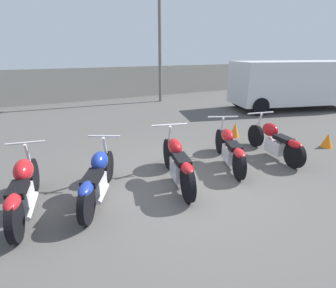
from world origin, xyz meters
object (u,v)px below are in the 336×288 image
Objects in this scene: motorcycle_slot_2 at (178,162)px; traffic_cone_far at (235,130)px; motorcycle_slot_4 at (275,141)px; traffic_cone_near at (327,140)px; light_pole_left at (160,19)px; motorcycle_slot_0 at (24,188)px; parked_van at (295,83)px; motorcycle_slot_1 at (98,178)px; motorcycle_slot_3 at (230,148)px.

motorcycle_slot_2 is 3.41m from traffic_cone_far.
motorcycle_slot_4 reaches higher than traffic_cone_near.
traffic_cone_near is at bearing -82.63° from light_pole_left.
motorcycle_slot_4 is (5.31, -0.04, -0.02)m from motorcycle_slot_0.
motorcycle_slot_4 is at bearing 140.99° from parked_van.
parked_van is 15.10× the size of traffic_cone_near.
motorcycle_slot_1 is at bearing -121.50° from light_pole_left.
parked_van reaches higher than motorcycle_slot_3.
motorcycle_slot_1 is at bearing -154.01° from motorcycle_slot_3.
light_pole_left reaches higher than traffic_cone_far.
parked_van reaches higher than motorcycle_slot_1.
motorcycle_slot_1 is 0.90× the size of motorcycle_slot_4.
motorcycle_slot_0 is 5.31m from motorcycle_slot_4.
motorcycle_slot_3 is 5.16× the size of traffic_cone_near.
parked_van is 5.48m from traffic_cone_far.
traffic_cone_near is at bearing 13.21° from motorcycle_slot_2.
parked_van reaches higher than motorcycle_slot_2.
light_pole_left reaches higher than motorcycle_slot_0.
traffic_cone_far is (-0.54, -6.35, -3.61)m from light_pole_left.
parked_van reaches higher than traffic_cone_near.
traffic_cone_far is (5.50, 1.58, -0.21)m from motorcycle_slot_0.
traffic_cone_far is at bearing 128.02° from parked_van.
motorcycle_slot_2 is 8.81m from parked_van.
motorcycle_slot_3 is at bearing 30.33° from motorcycle_slot_1.
motorcycle_slot_0 is at bearing 124.60° from parked_van.
motorcycle_slot_3 is 7.44m from parked_van.
light_pole_left is 3.26× the size of motorcycle_slot_3.
motorcycle_slot_2 reaches higher than motorcycle_slot_0.
motorcycle_slot_1 is at bearing 3.61° from motorcycle_slot_0.
motorcycle_slot_2 is 0.35× the size of parked_van.
motorcycle_slot_1 reaches higher than traffic_cone_far.
traffic_cone_near is (5.99, -0.10, -0.22)m from motorcycle_slot_1.
motorcycle_slot_2 is at bearing 131.37° from parked_van.
motorcycle_slot_0 is (-6.04, -7.94, -3.40)m from light_pole_left.
motorcycle_slot_0 is 4.03m from motorcycle_slot_3.
motorcycle_slot_3 is (2.92, 0.16, -0.01)m from motorcycle_slot_1.
motorcycle_slot_3 is at bearing 134.62° from parked_van.
motorcycle_slot_1 is at bearing 127.28° from parked_van.
light_pole_left reaches higher than motorcycle_slot_1.
motorcycle_slot_1 reaches higher than motorcycle_slot_3.
motorcycle_slot_0 is 5.26× the size of traffic_cone_near.
motorcycle_slot_2 reaches higher than motorcycle_slot_4.
traffic_cone_far is (4.39, 1.70, -0.19)m from motorcycle_slot_1.
light_pole_left is at bearing 94.96° from motorcycle_slot_4.
motorcycle_slot_3 is 4.48× the size of traffic_cone_far.
parked_van is (10.48, 3.67, 0.71)m from motorcycle_slot_0.
motorcycle_slot_3 is at bearing -104.30° from light_pole_left.
light_pole_left is 9.46m from motorcycle_slot_2.
traffic_cone_far is at bearing -94.87° from light_pole_left.
traffic_cone_far is at bearing 48.34° from motorcycle_slot_1.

